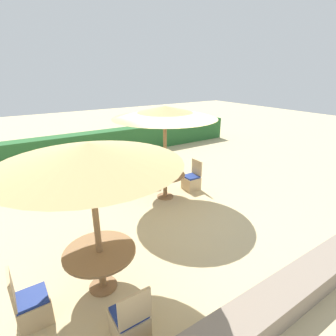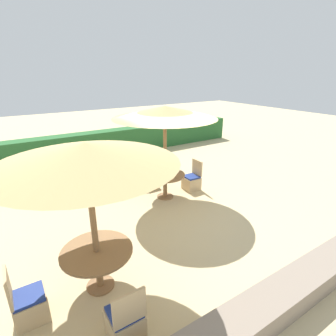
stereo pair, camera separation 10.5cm
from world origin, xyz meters
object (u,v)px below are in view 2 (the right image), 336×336
patio_chair_center_north (148,178)px  patio_chair_front_left_west (29,305)px  parasol_center (165,112)px  patio_chair_front_left_south (125,322)px  round_table_front_left (97,257)px  patio_chair_center_east (192,181)px  parasol_front_left (86,154)px  round_table_center (165,179)px

patio_chair_center_north → patio_chair_front_left_west: same height
parasol_center → patio_chair_front_left_south: bearing=-129.0°
patio_chair_center_north → patio_chair_front_left_south: 5.19m
patio_chair_center_north → round_table_front_left: size_ratio=0.78×
patio_chair_center_east → patio_chair_center_north: size_ratio=1.00×
parasol_front_left → round_table_front_left: 1.81m
round_table_center → patio_chair_center_east: bearing=1.2°
parasol_front_left → patio_chair_front_left_west: bearing=-176.9°
round_table_center → patio_chair_center_east: (1.00, 0.02, -0.32)m
patio_chair_center_east → patio_chair_front_left_south: (-3.77, -3.44, 0.00)m
round_table_center → patio_chair_center_east: patio_chair_center_east is taller
patio_chair_front_left_south → round_table_front_left: bearing=90.3°
round_table_center → round_table_front_left: round_table_front_left is taller
patio_chair_center_east → patio_chair_center_north: bearing=47.0°
patio_chair_center_north → round_table_front_left: bearing=50.4°
round_table_center → patio_chair_front_left_west: 4.56m
patio_chair_front_left_west → patio_chair_front_left_south: size_ratio=1.00×
parasol_center → parasol_front_left: bearing=-139.9°
patio_chair_front_left_south → parasol_center: bearing=51.0°
parasol_center → round_table_center: parasol_center is taller
round_table_front_left → patio_chair_front_left_south: bearing=-89.7°
patio_chair_center_east → patio_chair_front_left_south: size_ratio=1.00×
parasol_center → patio_chair_center_east: bearing=1.2°
patio_chair_front_left_west → parasol_front_left: bearing=93.1°
round_table_front_left → parasol_front_left: bearing=45.0°
round_table_center → patio_chair_front_left_west: size_ratio=1.24×
parasol_center → patio_chair_front_left_west: parasol_center is taller
parasol_center → round_table_center: size_ratio=2.46×
patio_chair_center_north → round_table_center: bearing=91.9°
patio_chair_front_left_west → patio_chair_front_left_south: same height
parasol_center → patio_chair_center_east: parasol_center is taller
parasol_front_left → patio_chair_front_left_west: (-1.09, -0.06, -2.15)m
patio_chair_center_east → parasol_front_left: 4.94m
parasol_center → round_table_front_left: size_ratio=2.38×
round_table_center → patio_chair_center_north: size_ratio=1.24×
patio_chair_center_north → round_table_front_left: patio_chair_center_north is taller
round_table_front_left → patio_chair_front_left_west: size_ratio=1.28×
parasol_center → patio_chair_front_left_west: (-3.87, -2.39, -2.23)m
parasol_center → patio_chair_front_left_south: size_ratio=3.04×
patio_chair_center_north → patio_chair_front_left_south: bearing=58.2°
round_table_center → patio_chair_center_north: (-0.03, 0.99, -0.32)m
patio_chair_center_north → patio_chair_front_left_west: bearing=41.4°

